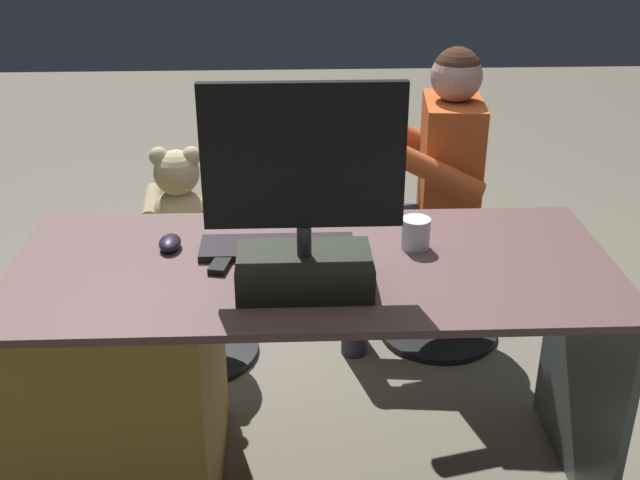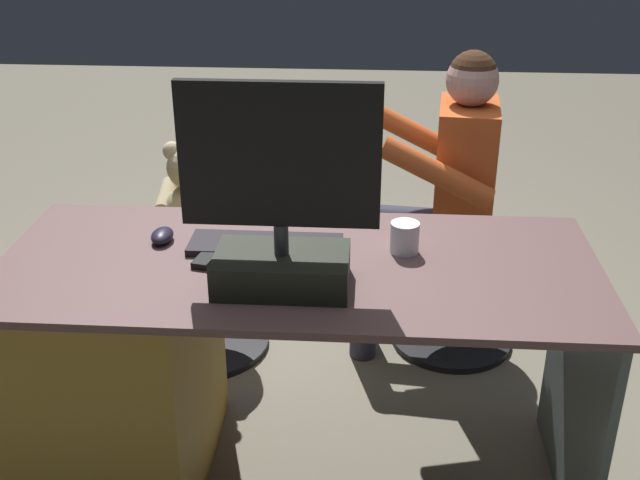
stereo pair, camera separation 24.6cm
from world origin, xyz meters
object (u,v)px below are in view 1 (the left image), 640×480
(cup, at_px, (416,233))
(computer_mouse, at_px, (170,243))
(tv_remote, at_px, (224,260))
(keyboard, at_px, (277,247))
(monitor, at_px, (304,224))
(teddy_bear, at_px, (180,202))
(office_chair_teddy, at_px, (187,296))
(desk, at_px, (160,374))
(person, at_px, (427,178))
(visitor_chair, at_px, (442,274))

(cup, bearing_deg, computer_mouse, -1.65)
(tv_remote, bearing_deg, keyboard, -141.97)
(computer_mouse, bearing_deg, cup, 178.35)
(monitor, xyz_separation_m, cup, (-0.31, -0.21, -0.13))
(keyboard, distance_m, teddy_bear, 0.73)
(cup, relative_size, office_chair_teddy, 0.17)
(monitor, xyz_separation_m, tv_remote, (0.21, -0.14, -0.16))
(desk, distance_m, cup, 0.82)
(desk, bearing_deg, office_chair_teddy, -89.02)
(desk, distance_m, teddy_bear, 0.74)
(desk, distance_m, computer_mouse, 0.38)
(keyboard, xyz_separation_m, teddy_bear, (0.35, -0.63, -0.12))
(keyboard, bearing_deg, person, -127.18)
(cup, xyz_separation_m, visitor_chair, (-0.23, -0.70, -0.50))
(cup, distance_m, visitor_chair, 0.90)
(desk, xyz_separation_m, office_chair_teddy, (0.01, -0.69, -0.14))
(desk, height_order, monitor, monitor)
(cup, bearing_deg, person, -102.34)
(cup, relative_size, person, 0.08)
(keyboard, bearing_deg, tv_remote, 26.04)
(teddy_bear, distance_m, visitor_chair, 1.03)
(visitor_chair, bearing_deg, cup, 71.54)
(visitor_chair, bearing_deg, monitor, 59.25)
(computer_mouse, height_order, office_chair_teddy, computer_mouse)
(computer_mouse, bearing_deg, teddy_bear, -84.71)
(tv_remote, distance_m, person, 1.02)
(computer_mouse, distance_m, cup, 0.67)
(visitor_chair, relative_size, person, 0.41)
(keyboard, xyz_separation_m, office_chair_teddy, (0.35, -0.61, -0.49))
(teddy_bear, bearing_deg, person, -175.24)
(office_chair_teddy, xyz_separation_m, teddy_bear, (0.00, -0.01, 0.37))
(desk, xyz_separation_m, keyboard, (-0.34, -0.08, 0.35))
(office_chair_teddy, distance_m, teddy_bear, 0.37)
(keyboard, bearing_deg, visitor_chair, -130.92)
(teddy_bear, xyz_separation_m, person, (-0.88, -0.07, 0.05))
(monitor, relative_size, cup, 6.04)
(computer_mouse, xyz_separation_m, tv_remote, (-0.15, 0.09, -0.01))
(cup, bearing_deg, tv_remote, 8.01)
(monitor, bearing_deg, computer_mouse, -32.43)
(keyboard, height_order, visitor_chair, keyboard)
(monitor, xyz_separation_m, office_chair_teddy, (0.42, -0.82, -0.65))
(tv_remote, bearing_deg, office_chair_teddy, -61.04)
(tv_remote, distance_m, visitor_chair, 1.18)
(tv_remote, height_order, person, person)
(teddy_bear, distance_m, person, 0.89)
(teddy_bear, bearing_deg, cup, 139.50)
(monitor, xyz_separation_m, visitor_chair, (-0.54, -0.92, -0.63))
(computer_mouse, relative_size, office_chair_teddy, 0.19)
(monitor, distance_m, computer_mouse, 0.46)
(desk, xyz_separation_m, cup, (-0.72, -0.08, 0.38))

